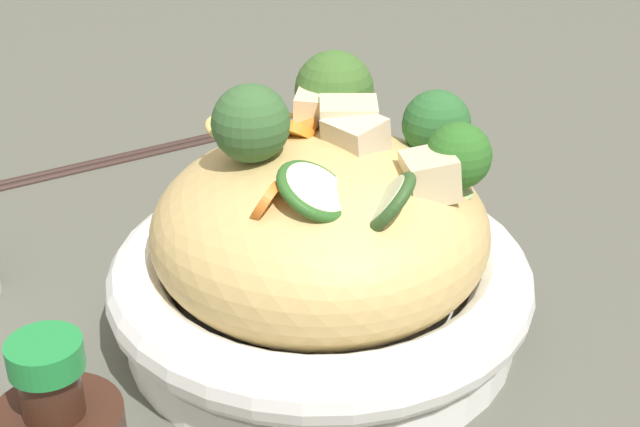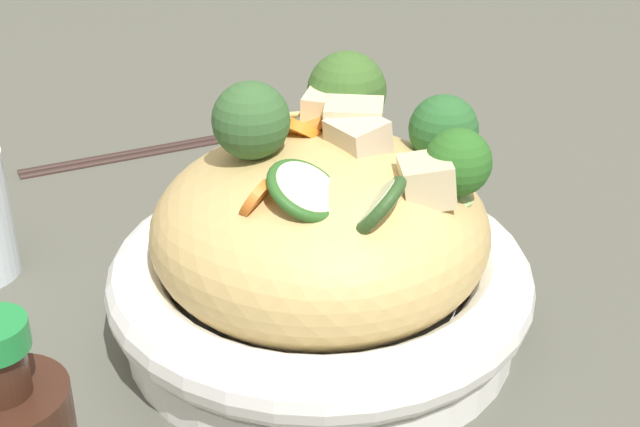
# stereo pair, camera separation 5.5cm
# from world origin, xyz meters

# --- Properties ---
(ground_plane) EXTENTS (3.00, 3.00, 0.00)m
(ground_plane) POSITION_xyz_m (0.00, 0.00, 0.00)
(ground_plane) COLOR #4F5045
(serving_bowl) EXTENTS (0.27, 0.27, 0.06)m
(serving_bowl) POSITION_xyz_m (0.00, 0.00, 0.03)
(serving_bowl) COLOR white
(serving_bowl) RESTS_ON ground_plane
(noodle_heap) EXTENTS (0.21, 0.21, 0.11)m
(noodle_heap) POSITION_xyz_m (0.00, -0.00, 0.08)
(noodle_heap) COLOR tan
(noodle_heap) RESTS_ON serving_bowl
(broccoli_florets) EXTENTS (0.17, 0.17, 0.07)m
(broccoli_florets) POSITION_xyz_m (-0.03, -0.02, 0.14)
(broccoli_florets) COLOR #9BB572
(broccoli_florets) RESTS_ON serving_bowl
(carrot_coins) EXTENTS (0.11, 0.10, 0.03)m
(carrot_coins) POSITION_xyz_m (0.00, -0.02, 0.13)
(carrot_coins) COLOR orange
(carrot_coins) RESTS_ON serving_bowl
(zucchini_slices) EXTENTS (0.09, 0.08, 0.04)m
(zucchini_slices) POSITION_xyz_m (0.01, 0.05, 0.12)
(zucchini_slices) COLOR beige
(zucchini_slices) RESTS_ON serving_bowl
(chicken_chunks) EXTENTS (0.06, 0.14, 0.04)m
(chicken_chunks) POSITION_xyz_m (-0.03, -0.01, 0.13)
(chicken_chunks) COLOR beige
(chicken_chunks) RESTS_ON serving_bowl
(chopsticks_pair) EXTENTS (0.23, 0.02, 0.01)m
(chopsticks_pair) POSITION_xyz_m (0.03, -0.32, 0.00)
(chopsticks_pair) COLOR black
(chopsticks_pair) RESTS_ON ground_plane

